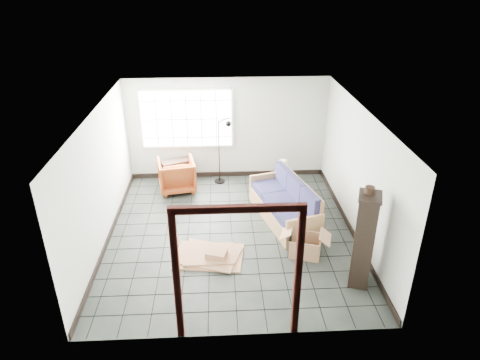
{
  "coord_description": "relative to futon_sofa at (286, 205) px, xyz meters",
  "views": [
    {
      "loc": [
        -0.22,
        -7.45,
        4.91
      ],
      "look_at": [
        0.19,
        0.3,
        1.07
      ],
      "focal_mm": 32.0,
      "sensor_mm": 36.0,
      "label": 1
    }
  ],
  "objects": [
    {
      "name": "open_box",
      "position": [
        0.17,
        -1.3,
        -0.15
      ],
      "size": [
        1.02,
        0.71,
        0.53
      ],
      "rotation": [
        0.0,
        0.0,
        -0.3
      ],
      "color": "#9B6B4B",
      "rests_on": "ground"
    },
    {
      "name": "console_shelf",
      "position": [
        -2.47,
        1.9,
        -0.03
      ],
      "size": [
        0.86,
        0.6,
        0.62
      ],
      "rotation": [
        0.0,
        0.0,
        0.4
      ],
      "color": "black",
      "rests_on": "ground"
    },
    {
      "name": "doorway_trim",
      "position": [
        -1.2,
        -3.2,
        1.04
      ],
      "size": [
        1.8,
        0.08,
        2.2
      ],
      "color": "black",
      "rests_on": "ground"
    },
    {
      "name": "side_table",
      "position": [
        0.06,
        1.17,
        0.07
      ],
      "size": [
        0.47,
        0.47,
        0.5
      ],
      "rotation": [
        0.0,
        0.0,
        0.04
      ],
      "color": "black",
      "rests_on": "ground"
    },
    {
      "name": "floor_lamp",
      "position": [
        -1.31,
        1.83,
        0.59
      ],
      "size": [
        0.46,
        0.36,
        1.75
      ],
      "rotation": [
        0.0,
        0.0,
        -0.11
      ],
      "color": "black",
      "rests_on": "ground"
    },
    {
      "name": "cardboard_pile",
      "position": [
        -1.64,
        -1.3,
        -0.29
      ],
      "size": [
        1.38,
        1.14,
        0.18
      ],
      "rotation": [
        0.0,
        0.0,
        -0.19
      ],
      "color": "#9B6B4B",
      "rests_on": "ground"
    },
    {
      "name": "futon_sofa",
      "position": [
        0.0,
        0.0,
        0.0
      ],
      "size": [
        1.33,
        2.26,
        0.94
      ],
      "rotation": [
        0.0,
        0.0,
        0.27
      ],
      "color": "#A6794B",
      "rests_on": "ground"
    },
    {
      "name": "room_shell",
      "position": [
        -1.2,
        -0.47,
        1.34
      ],
      "size": [
        5.02,
        5.52,
        2.61
      ],
      "color": "silver",
      "rests_on": "ground"
    },
    {
      "name": "pot",
      "position": [
        0.94,
        -2.09,
        1.44
      ],
      "size": [
        0.18,
        0.18,
        0.12
      ],
      "rotation": [
        0.0,
        0.0,
        0.15
      ],
      "color": "black",
      "rests_on": "tall_shelf"
    },
    {
      "name": "tall_shelf",
      "position": [
        0.95,
        -2.15,
        0.53
      ],
      "size": [
        0.5,
        0.56,
        1.72
      ],
      "rotation": [
        0.0,
        0.0,
        -0.35
      ],
      "color": "black",
      "rests_on": "ground"
    },
    {
      "name": "table_lamp",
      "position": [
        0.06,
        1.11,
        0.44
      ],
      "size": [
        0.31,
        0.31,
        0.41
      ],
      "rotation": [
        0.0,
        0.0,
        0.19
      ],
      "color": "black",
      "rests_on": "side_table"
    },
    {
      "name": "projector",
      "position": [
        0.05,
        1.16,
        0.21
      ],
      "size": [
        0.3,
        0.25,
        0.1
      ],
      "rotation": [
        0.0,
        0.0,
        0.09
      ],
      "color": "silver",
      "rests_on": "side_table"
    },
    {
      "name": "armchair",
      "position": [
        -2.47,
        1.52,
        0.1
      ],
      "size": [
        0.99,
        0.94,
        0.87
      ],
      "primitive_type": "imported",
      "rotation": [
        0.0,
        0.0,
        3.33
      ],
      "color": "#8A5214",
      "rests_on": "ground"
    },
    {
      "name": "ground",
      "position": [
        -1.2,
        -0.5,
        -0.34
      ],
      "size": [
        5.5,
        5.5,
        0.0
      ],
      "primitive_type": "plane",
      "color": "black",
      "rests_on": "ground"
    },
    {
      "name": "window_panel",
      "position": [
        -2.2,
        2.2,
        1.26
      ],
      "size": [
        2.32,
        0.08,
        1.52
      ],
      "color": "silver",
      "rests_on": "ground"
    }
  ]
}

